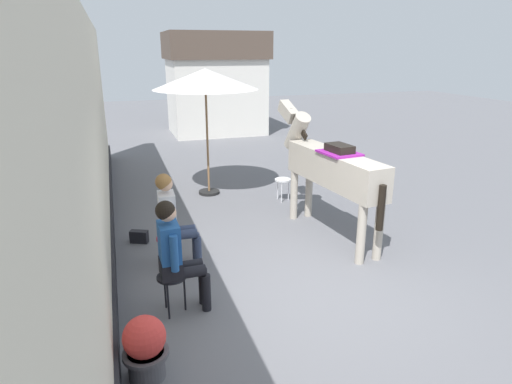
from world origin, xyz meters
The scene contains 10 objects.
ground_plane centered at (0.00, 3.00, 0.00)m, with size 40.00×40.00×0.00m, color slate.
pub_facade_wall centered at (-2.55, 1.50, 1.54)m, with size 0.34×14.00×3.40m.
distant_cottage centered at (1.40, 11.44, 1.80)m, with size 3.40×2.60×3.50m.
seated_visitor_near centered at (-1.67, 0.22, 0.78)m, with size 0.61×0.49×1.39m.
seated_visitor_far centered at (-1.56, 1.32, 0.78)m, with size 0.61×0.49×1.39m.
saddled_horse_center centered at (1.02, 1.76, 1.16)m, with size 0.69×2.99×2.06m.
flower_planter_far centered at (-2.12, -0.78, 0.33)m, with size 0.43×0.43×0.64m.
cafe_parasol centered at (-0.39, 4.48, 2.36)m, with size 2.10×2.10×2.58m.
spare_stool_white centered at (0.93, 3.56, 0.40)m, with size 0.32×0.32×0.46m.
satchel_bag centered at (-1.99, 2.36, 0.10)m, with size 0.28×0.12×0.20m, color black.
Camera 1 is at (-2.20, -4.36, 2.96)m, focal length 30.96 mm.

